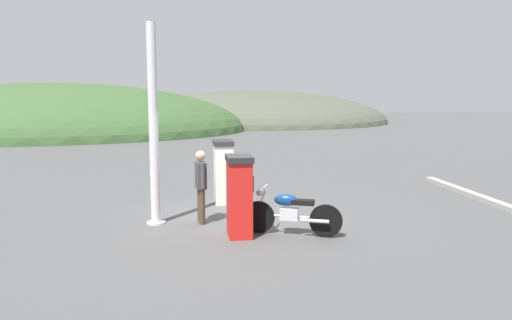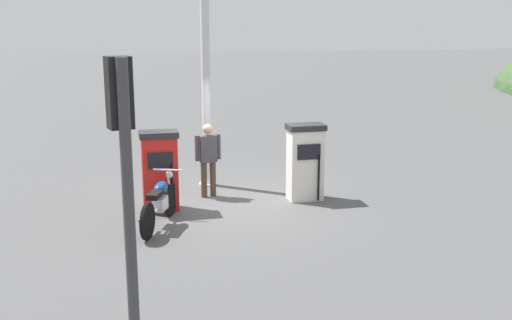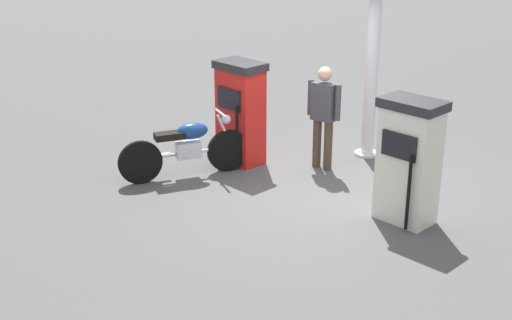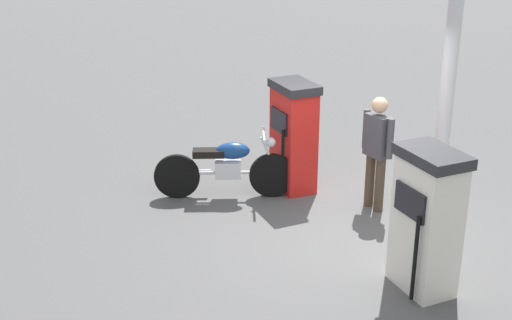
{
  "view_description": "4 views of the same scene",
  "coord_description": "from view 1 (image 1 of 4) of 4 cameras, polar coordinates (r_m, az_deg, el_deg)",
  "views": [
    {
      "loc": [
        -1.25,
        -10.92,
        2.79
      ],
      "look_at": [
        0.64,
        0.17,
        1.28
      ],
      "focal_mm": 34.57,
      "sensor_mm": 36.0,
      "label": 1
    },
    {
      "loc": [
        11.84,
        -2.52,
        3.72
      ],
      "look_at": [
        1.12,
        0.18,
        1.18
      ],
      "focal_mm": 42.68,
      "sensor_mm": 36.0,
      "label": 2
    },
    {
      "loc": [
        7.14,
        5.88,
        3.9
      ],
      "look_at": [
        1.15,
        -0.06,
        0.71
      ],
      "focal_mm": 48.62,
      "sensor_mm": 36.0,
      "label": 3
    },
    {
      "loc": [
        4.47,
        6.78,
        4.1
      ],
      "look_at": [
        1.31,
        -0.03,
        1.18
      ],
      "focal_mm": 48.64,
      "sensor_mm": 36.0,
      "label": 4
    }
  ],
  "objects": [
    {
      "name": "fuel_pump_far",
      "position": [
        12.65,
        -3.79,
        -1.31
      ],
      "size": [
        0.55,
        0.78,
        1.62
      ],
      "color": "silver",
      "rests_on": "ground"
    },
    {
      "name": "fuel_pump_near",
      "position": [
        9.69,
        -1.93,
        -4.11
      ],
      "size": [
        0.55,
        0.76,
        1.6
      ],
      "color": "red",
      "rests_on": "ground"
    },
    {
      "name": "road_edge_kerb",
      "position": [
        13.81,
        26.11,
        -4.54
      ],
      "size": [
        0.62,
        7.4,
        0.12
      ],
      "color": "#9E9E93",
      "rests_on": "ground"
    },
    {
      "name": "ground_plane",
      "position": [
        11.33,
        -3.09,
        -6.6
      ],
      "size": [
        120.0,
        120.0,
        0.0
      ],
      "primitive_type": "plane",
      "color": "#4C4C4C"
    },
    {
      "name": "distant_hill_secondary",
      "position": [
        49.31,
        -0.22,
        4.4
      ],
      "size": [
        26.41,
        23.8,
        6.31
      ],
      "color": "#4C5142",
      "rests_on": "ground"
    },
    {
      "name": "attendant_person",
      "position": [
        10.67,
        -6.4,
        -2.56
      ],
      "size": [
        0.24,
        0.58,
        1.59
      ],
      "color": "#473828",
      "rests_on": "ground"
    },
    {
      "name": "canopy_support_pole",
      "position": [
        10.66,
        -11.77,
        3.55
      ],
      "size": [
        0.4,
        0.4,
        4.27
      ],
      "color": "silver",
      "rests_on": "ground"
    },
    {
      "name": "motorcycle_near_pump",
      "position": [
        9.84,
        3.99,
        -6.0
      ],
      "size": [
        1.86,
        0.92,
        0.96
      ],
      "color": "black",
      "rests_on": "ground"
    },
    {
      "name": "distant_hill_main",
      "position": [
        40.32,
        -22.11,
        3.12
      ],
      "size": [
        28.75,
        23.19,
        7.26
      ],
      "color": "#38562D",
      "rests_on": "ground"
    }
  ]
}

